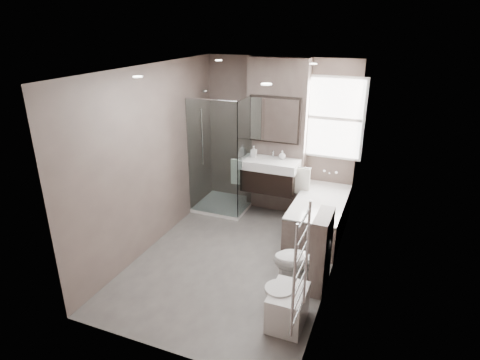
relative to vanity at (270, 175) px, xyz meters
The scene contains 15 objects.
room 1.53m from the vanity, 90.00° to the right, with size 2.70×3.90×2.70m.
vanity_pier 0.66m from the vanity, 90.00° to the left, with size 1.00×0.25×2.60m, color #5F514B.
vanity is the anchor object (origin of this frame).
mirror_cabinet 0.91m from the vanity, 90.00° to the left, with size 0.86×0.08×0.76m.
towel_left 0.56m from the vanity, behind, with size 0.24×0.06×0.44m, color white.
towel_right 0.56m from the vanity, ahead, with size 0.24×0.06×0.44m, color white.
shower_enclosure 0.80m from the vanity, behind, with size 0.90×0.90×2.00m.
bathtub 1.07m from the vanity, 19.37° to the right, with size 0.75×1.60×0.57m.
window 1.37m from the vanity, 26.58° to the left, with size 0.98×0.06×1.33m.
toilet 2.00m from the vanity, 60.41° to the right, with size 0.38×0.67×0.68m, color white.
cistern_box 2.08m from the vanity, 54.16° to the right, with size 0.19×0.55×1.00m.
bidet 2.72m from the vanity, 67.68° to the right, with size 0.45×0.52×0.54m.
towel_radiator 3.30m from the vanity, 67.55° to the right, with size 0.03×0.49×1.10m.
soap_bottle_a 0.47m from the vanity, behind, with size 0.09×0.09×0.19m, color white.
soap_bottle_b 0.39m from the vanity, 34.14° to the left, with size 0.11×0.11×0.15m, color white.
Camera 1 is at (1.86, -4.54, 3.13)m, focal length 30.00 mm.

